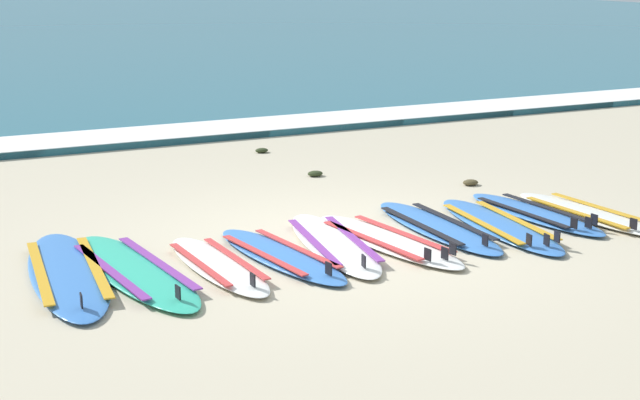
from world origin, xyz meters
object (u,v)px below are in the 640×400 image
object	(u,v)px
surfboard_2	(218,265)
surfboard_8	(535,213)
surfboard_9	(588,213)
surfboard_3	(280,255)
surfboard_7	(499,225)
surfboard_4	(333,243)
surfboard_5	(387,240)
surfboard_1	(134,270)
surfboard_0	(68,273)
surfboard_6	(437,227)

from	to	relation	value
surfboard_2	surfboard_8	world-z (taller)	same
surfboard_8	surfboard_9	bearing A→B (deg)	-26.00
surfboard_3	surfboard_7	bearing A→B (deg)	-1.31
surfboard_2	surfboard_3	bearing A→B (deg)	1.71
surfboard_9	surfboard_4	bearing A→B (deg)	175.64
surfboard_3	surfboard_9	distance (m)	3.55
surfboard_9	surfboard_3	bearing A→B (deg)	178.31
surfboard_8	surfboard_2	bearing A→B (deg)	-177.41
surfboard_2	surfboard_5	distance (m)	1.74
surfboard_1	surfboard_0	bearing A→B (deg)	160.57
surfboard_0	surfboard_4	size ratio (longest dim) A/B	1.14
surfboard_2	surfboard_5	bearing A→B (deg)	-0.09
surfboard_0	surfboard_8	xyz separation A→B (m)	(4.90, -0.21, 0.00)
surfboard_1	surfboard_2	xyz separation A→B (m)	(0.71, -0.18, 0.00)
surfboard_7	surfboard_5	bearing A→B (deg)	178.49
surfboard_0	surfboard_9	bearing A→B (deg)	-4.82
surfboard_3	surfboard_6	xyz separation A→B (m)	(1.82, 0.18, -0.00)
surfboard_0	surfboard_8	distance (m)	4.90
surfboard_0	surfboard_8	size ratio (longest dim) A/B	1.28
surfboard_7	surfboard_1	bearing A→B (deg)	176.67
surfboard_6	surfboard_8	xyz separation A→B (m)	(1.22, -0.03, 0.00)
surfboard_4	surfboard_0	bearing A→B (deg)	174.62
surfboard_2	surfboard_7	xyz separation A→B (m)	(3.04, -0.04, 0.00)
surfboard_2	surfboard_8	xyz separation A→B (m)	(3.65, 0.17, 0.00)
surfboard_4	surfboard_5	bearing A→B (deg)	-15.38
surfboard_0	surfboard_2	distance (m)	1.30
surfboard_7	surfboard_8	world-z (taller)	same
surfboard_3	surfboard_0	bearing A→B (deg)	169.28
surfboard_1	surfboard_9	size ratio (longest dim) A/B	1.18
surfboard_1	surfboard_7	bearing A→B (deg)	-3.33
surfboard_1	surfboard_5	size ratio (longest dim) A/B	1.13
surfboard_1	surfboard_7	xyz separation A→B (m)	(3.74, -0.22, 0.00)
surfboard_0	surfboard_3	distance (m)	1.89
surfboard_2	surfboard_4	xyz separation A→B (m)	(1.22, 0.14, -0.00)
surfboard_0	surfboard_6	size ratio (longest dim) A/B	1.19
surfboard_6	surfboard_9	distance (m)	1.76
surfboard_1	surfboard_5	bearing A→B (deg)	-4.30
surfboard_8	surfboard_9	world-z (taller)	same
surfboard_2	surfboard_0	bearing A→B (deg)	163.43
surfboard_7	surfboard_6	bearing A→B (deg)	158.97
surfboard_0	surfboard_5	world-z (taller)	same
surfboard_0	surfboard_7	distance (m)	4.30
surfboard_8	surfboard_9	xyz separation A→B (m)	(0.52, -0.25, -0.00)
surfboard_6	surfboard_1	bearing A→B (deg)	-179.74
surfboard_5	surfboard_9	bearing A→B (deg)	-1.97
surfboard_2	surfboard_9	world-z (taller)	same
surfboard_3	surfboard_7	distance (m)	2.42
surfboard_6	surfboard_2	bearing A→B (deg)	-175.42
surfboard_6	surfboard_8	bearing A→B (deg)	-1.40
surfboard_1	surfboard_4	distance (m)	1.93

